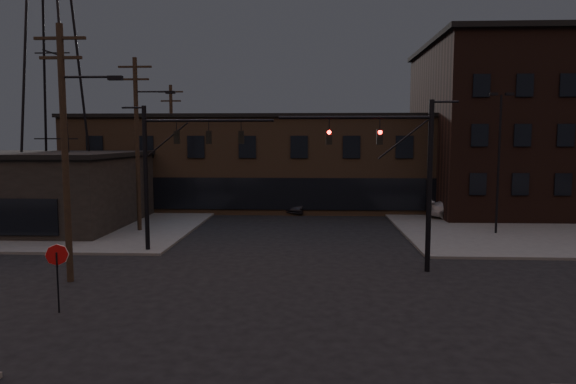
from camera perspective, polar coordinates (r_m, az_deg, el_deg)
The scene contains 18 objects.
ground at distance 20.45m, azimuth -0.40°, elevation -11.76°, with size 140.00×140.00×0.00m, color black.
sidewalk_ne at distance 46.85m, azimuth 29.26°, elevation -2.40°, with size 30.00×30.00×0.15m, color #474744.
sidewalk_nw at distance 47.84m, azimuth -26.16°, elevation -2.10°, with size 30.00×30.00×0.15m, color #474744.
building_row at distance 47.52m, azimuth 1.43°, elevation 3.20°, with size 40.00×12.00×8.00m, color #4B3827.
building_right at distance 50.06m, azimuth 27.61°, elevation 6.11°, with size 22.00×16.00×14.00m, color black.
building_left at distance 41.41m, azimuth -27.87°, elevation 0.06°, with size 16.00×12.00×5.00m, color black.
traffic_signal_near at distance 24.37m, azimuth 12.87°, elevation 2.75°, with size 7.12×0.24×8.00m.
traffic_signal_far at distance 28.57m, azimuth -13.11°, elevation 3.34°, with size 7.12×0.24×8.00m.
stop_sign at distance 20.16m, azimuth -24.28°, elevation -7.11°, with size 0.72×0.33×2.48m.
utility_pole_near at distance 23.89m, azimuth -23.43°, elevation 4.61°, with size 3.70×0.28×11.00m.
utility_pole_mid at distance 35.38m, azimuth -16.33°, elevation 5.51°, with size 3.70×0.28×11.50m.
utility_pole_far at distance 47.17m, azimuth -12.79°, elevation 5.21°, with size 2.20×0.28×11.00m.
transmission_tower at distance 42.51m, azimuth -24.73°, elevation 13.86°, with size 7.00×7.00×25.00m, color black, non-canonical shape.
lot_light_a at distance 35.53m, azimuth 22.41°, elevation 4.32°, with size 1.50×0.28×9.14m.
lot_light_b at distance 42.44m, azimuth 27.80°, elevation 4.26°, with size 1.50×0.28×9.14m.
parked_car_lot_a at distance 44.81m, azimuth 21.96°, elevation -1.22°, with size 2.03×5.04×1.72m, color black.
parked_car_lot_b at distance 41.74m, azimuth 18.75°, elevation -1.76°, with size 2.07×5.08×1.48m, color #B5B6B8.
car_crossing at distance 43.55m, azimuth 1.56°, elevation -1.43°, with size 1.43×4.11×1.35m, color black.
Camera 1 is at (1.06, -19.46, 6.18)m, focal length 32.00 mm.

